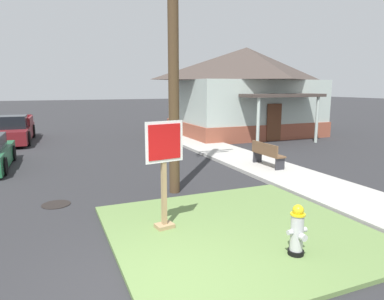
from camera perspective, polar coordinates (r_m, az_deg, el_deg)
The scene contains 9 objects.
ground_plane at distance 5.43m, azimuth -4.50°, elevation -22.40°, with size 160.00×160.00×0.00m, color #2B2B2D.
grass_corner_patch at distance 7.30m, azimuth 7.71°, elevation -13.06°, with size 5.08×4.92×0.08m, color #668447.
sidewalk_strip at distance 13.04m, azimuth 11.36°, elevation -2.56°, with size 2.20×18.98×0.12m, color #B2AFA8.
fire_hydrant at distance 6.31m, azimuth 17.00°, elevation -12.75°, with size 0.38×0.34×0.90m.
stop_sign at distance 6.92m, azimuth -4.63°, elevation -4.19°, with size 0.81×0.33×2.21m.
manhole_cover at distance 9.46m, azimuth -21.57°, elevation -8.38°, with size 0.70×0.70×0.02m, color black.
pickup_truck_maroon at distance 20.81m, azimuth -27.82°, elevation 2.79°, with size 2.27×5.48×1.48m.
street_bench at distance 12.67m, azimuth 12.30°, elevation -0.54°, with size 0.43×1.52×0.85m.
corner_house at distance 21.72m, azimuth 8.87°, elevation 9.68°, with size 8.59×7.57×5.29m.
Camera 1 is at (-1.40, -4.34, 2.94)m, focal length 32.22 mm.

